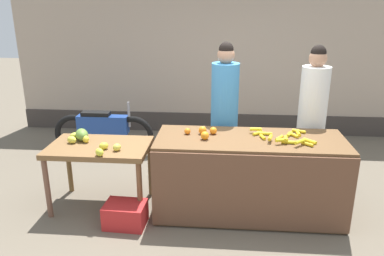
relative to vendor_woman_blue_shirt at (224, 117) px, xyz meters
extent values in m
plane|color=#665B4C|center=(-0.08, -0.64, -0.95)|extent=(24.00, 24.00, 0.00)
cube|color=tan|center=(-0.08, 2.27, 0.61)|extent=(7.48, 0.20, 3.13)
cube|color=#3F3833|center=(-0.08, 2.16, -0.77)|extent=(7.48, 0.04, 0.36)
cube|color=brown|center=(0.29, -0.64, -0.50)|extent=(2.08, 0.79, 0.91)
cube|color=brown|center=(0.29, -1.05, -0.50)|extent=(2.08, 0.03, 0.85)
cube|color=brown|center=(-1.42, -0.64, -0.21)|extent=(1.15, 0.72, 0.06)
cylinder|color=brown|center=(-1.95, -0.95, -0.59)|extent=(0.06, 0.06, 0.71)
cylinder|color=brown|center=(-0.90, -0.95, -0.59)|extent=(0.06, 0.06, 0.71)
cylinder|color=brown|center=(-1.95, -0.34, -0.59)|extent=(0.06, 0.06, 0.71)
cylinder|color=brown|center=(-0.90, -0.34, -0.59)|extent=(0.06, 0.06, 0.71)
cylinder|color=gold|center=(0.73, -0.52, -0.03)|extent=(0.09, 0.14, 0.04)
cylinder|color=yellow|center=(0.83, -0.49, -0.03)|extent=(0.04, 0.13, 0.04)
cylinder|color=gold|center=(0.68, -0.78, -0.03)|extent=(0.15, 0.05, 0.04)
cylinder|color=gold|center=(0.38, -0.52, -0.03)|extent=(0.13, 0.11, 0.04)
cylinder|color=gold|center=(0.86, -0.82, -0.03)|extent=(0.12, 0.11, 0.04)
cylinder|color=yellow|center=(0.42, -0.64, -0.03)|extent=(0.07, 0.13, 0.04)
cylinder|color=gold|center=(0.77, -0.55, -0.03)|extent=(0.11, 0.13, 0.04)
cylinder|color=gold|center=(0.46, -0.53, -0.03)|extent=(0.14, 0.04, 0.04)
cylinder|color=yellow|center=(0.60, -0.66, -0.03)|extent=(0.11, 0.14, 0.04)
cylinder|color=gold|center=(0.85, -0.41, -0.03)|extent=(0.15, 0.09, 0.04)
cylinder|color=yellow|center=(0.91, -0.73, -0.03)|extent=(0.13, 0.14, 0.04)
cylinder|color=yellow|center=(0.60, -0.80, 0.01)|extent=(0.14, 0.08, 0.04)
cylinder|color=gold|center=(0.49, -0.74, 0.01)|extent=(0.07, 0.14, 0.04)
cylinder|color=yellow|center=(0.65, -0.75, 0.01)|extent=(0.06, 0.13, 0.04)
cylinder|color=gold|center=(0.36, -0.47, 0.01)|extent=(0.13, 0.05, 0.04)
cylinder|color=yellow|center=(0.78, -0.84, 0.01)|extent=(0.13, 0.12, 0.04)
sphere|color=orange|center=(-0.41, -0.57, -0.01)|extent=(0.07, 0.07, 0.07)
sphere|color=orange|center=(-0.21, -0.73, 0.00)|extent=(0.09, 0.09, 0.09)
sphere|color=orange|center=(-0.12, -0.54, 0.00)|extent=(0.08, 0.08, 0.08)
sphere|color=orange|center=(-0.24, -0.55, 0.00)|extent=(0.09, 0.09, 0.09)
ellipsoid|color=#D4D740|center=(-1.78, -0.45, -0.14)|extent=(0.14, 0.13, 0.07)
ellipsoid|color=#D7D542|center=(-1.75, -0.61, -0.14)|extent=(0.13, 0.11, 0.08)
ellipsoid|color=#D8CC48|center=(-1.17, -0.80, -0.14)|extent=(0.12, 0.12, 0.08)
ellipsoid|color=gold|center=(-1.33, -0.77, -0.14)|extent=(0.13, 0.12, 0.08)
ellipsoid|color=yellow|center=(-1.31, -0.96, -0.14)|extent=(0.13, 0.13, 0.09)
ellipsoid|color=yellow|center=(-1.60, -0.58, -0.14)|extent=(0.11, 0.12, 0.08)
ellipsoid|color=olive|center=(-1.67, -0.51, -0.11)|extent=(0.23, 0.26, 0.14)
cylinder|color=#33333D|center=(0.00, 0.00, -0.58)|extent=(0.29, 0.29, 0.73)
cylinder|color=#3F8CCC|center=(0.00, 0.00, 0.23)|extent=(0.34, 0.34, 0.90)
sphere|color=tan|center=(0.00, 0.00, 0.77)|extent=(0.21, 0.21, 0.21)
sphere|color=black|center=(0.00, 0.00, 0.84)|extent=(0.18, 0.18, 0.18)
cylinder|color=#33333D|center=(1.07, -0.02, -0.59)|extent=(0.29, 0.29, 0.72)
cylinder|color=white|center=(1.07, -0.02, 0.21)|extent=(0.34, 0.34, 0.88)
sphere|color=tan|center=(1.07, -0.02, 0.75)|extent=(0.21, 0.21, 0.21)
sphere|color=black|center=(1.07, -0.02, 0.82)|extent=(0.18, 0.18, 0.18)
torus|color=black|center=(-1.42, 0.92, -0.63)|extent=(0.65, 0.09, 0.65)
torus|color=black|center=(-2.37, 0.92, -0.63)|extent=(0.65, 0.09, 0.65)
cube|color=navy|center=(-1.89, 0.92, -0.45)|extent=(0.80, 0.18, 0.28)
cube|color=black|center=(-1.99, 0.92, -0.29)|extent=(0.44, 0.16, 0.08)
cylinder|color=gray|center=(-1.47, 0.92, -0.28)|extent=(0.04, 0.04, 0.40)
cube|color=red|center=(-1.05, -1.05, -0.82)|extent=(0.46, 0.34, 0.26)
ellipsoid|color=maroon|center=(-0.60, -0.02, -0.73)|extent=(0.39, 0.43, 0.44)
camera|label=1|loc=(-0.03, -4.55, 1.37)|focal=35.16mm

